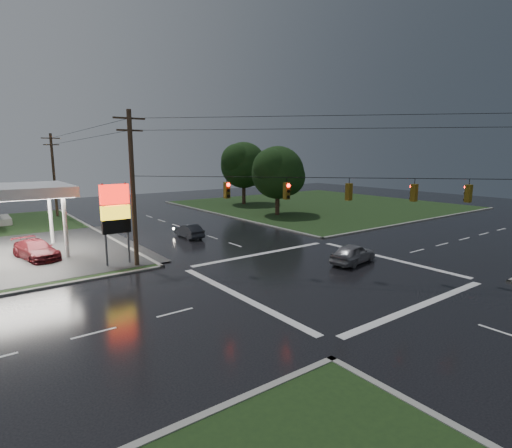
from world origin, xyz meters
TOP-DOWN VIEW (x-y plane):
  - ground at (0.00, 0.00)m, footprint 120.00×120.00m
  - grass_ne at (26.00, 26.00)m, footprint 36.00×36.00m
  - pylon_sign at (-10.50, 10.50)m, footprint 2.00×0.35m
  - utility_pole_nw at (-9.50, 9.50)m, footprint 2.20×0.32m
  - utility_pole_n at (-9.50, 38.00)m, footprint 2.20×0.32m
  - traffic_signals at (0.02, -0.02)m, footprint 26.87×26.87m
  - tree_ne_near at (14.14, 21.99)m, footprint 7.99×6.80m
  - tree_ne_far at (17.15, 33.99)m, footprint 8.46×7.20m
  - car_north at (-1.87, 16.20)m, footprint 1.48×4.02m
  - car_crossing at (3.69, 0.73)m, footprint 4.58×2.50m
  - car_pump at (-15.01, 16.02)m, footprint 3.19×5.44m

SIDE VIEW (x-z plane):
  - ground at x=0.00m, z-range 0.00..0.00m
  - grass_ne at x=26.00m, z-range 0.00..0.08m
  - car_north at x=-1.87m, z-range 0.00..1.31m
  - car_crossing at x=3.69m, z-range 0.00..1.48m
  - car_pump at x=-15.01m, z-range 0.00..1.48m
  - pylon_sign at x=-10.50m, z-range 1.01..7.01m
  - utility_pole_n at x=-9.50m, z-range 0.22..10.72m
  - tree_ne_near at x=14.14m, z-range 1.07..10.05m
  - utility_pole_nw at x=-9.50m, z-range 0.22..11.22m
  - tree_ne_far at x=17.15m, z-range 1.28..11.08m
  - traffic_signals at x=0.02m, z-range 5.75..7.22m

